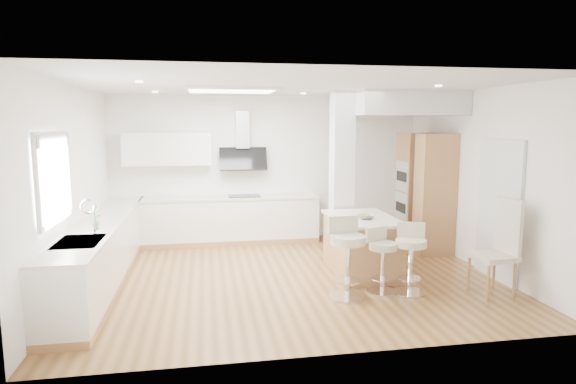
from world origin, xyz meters
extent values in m
plane|color=olive|center=(0.00, 0.00, 0.00)|extent=(6.00, 6.00, 0.00)
cube|color=silver|center=(0.00, 0.00, 0.00)|extent=(6.00, 5.00, 0.02)
cube|color=white|center=(0.00, 2.50, 1.40)|extent=(6.00, 0.04, 2.80)
cube|color=white|center=(-3.00, 0.00, 1.40)|extent=(0.04, 5.00, 2.80)
cube|color=white|center=(3.00, 0.00, 1.40)|extent=(0.04, 5.00, 2.80)
cube|color=silver|center=(-0.80, 0.60, 2.77)|extent=(1.40, 0.95, 0.05)
cube|color=white|center=(-0.80, 0.60, 2.76)|extent=(1.25, 0.80, 0.03)
cylinder|color=beige|center=(-2.00, 1.50, 2.78)|extent=(0.10, 0.10, 0.02)
cylinder|color=beige|center=(-2.00, -0.50, 2.78)|extent=(0.10, 0.10, 0.02)
cylinder|color=beige|center=(0.50, 1.50, 2.78)|extent=(0.10, 0.10, 0.02)
cylinder|color=beige|center=(2.00, 1.00, 2.78)|extent=(0.10, 0.10, 0.02)
cylinder|color=beige|center=(2.00, -0.50, 2.78)|extent=(0.10, 0.10, 0.02)
cube|color=white|center=(-2.96, -0.90, 1.65)|extent=(0.03, 1.15, 0.95)
cube|color=silver|center=(-2.95, -0.90, 2.15)|extent=(0.04, 1.28, 0.06)
cube|color=silver|center=(-2.95, -0.90, 1.15)|extent=(0.04, 1.28, 0.06)
cube|color=silver|center=(-2.95, -1.51, 1.65)|extent=(0.04, 0.06, 0.95)
cube|color=silver|center=(-2.95, -0.29, 1.65)|extent=(0.04, 0.06, 0.95)
cube|color=#989B9F|center=(-2.94, -0.90, 2.08)|extent=(0.03, 1.18, 0.14)
cube|color=#4D433C|center=(2.99, -0.60, 1.00)|extent=(0.02, 0.90, 2.00)
cube|color=silver|center=(2.97, -0.60, 1.00)|extent=(0.05, 1.00, 2.10)
cube|color=#B4804D|center=(-2.70, 0.25, 0.05)|extent=(0.60, 4.50, 0.10)
cube|color=white|center=(-2.70, 0.25, 0.48)|extent=(0.60, 4.50, 0.76)
cube|color=beige|center=(-2.70, 0.25, 0.88)|extent=(0.63, 4.50, 0.04)
cube|color=silver|center=(-2.70, -1.00, 0.89)|extent=(0.50, 0.75, 0.02)
cube|color=silver|center=(-2.70, -1.18, 0.84)|extent=(0.40, 0.34, 0.10)
cube|color=silver|center=(-2.70, -0.82, 0.84)|extent=(0.40, 0.34, 0.10)
cylinder|color=silver|center=(-2.58, -0.70, 1.08)|extent=(0.02, 0.02, 0.36)
torus|color=silver|center=(-2.65, -0.70, 1.26)|extent=(0.18, 0.02, 0.18)
imported|color=#458848|center=(-2.65, -0.35, 1.06)|extent=(0.17, 0.12, 0.33)
cube|color=#B4804D|center=(-0.75, 2.20, 0.05)|extent=(3.30, 0.60, 0.10)
cube|color=white|center=(-0.75, 2.20, 0.48)|extent=(3.30, 0.60, 0.76)
cube|color=beige|center=(-0.75, 2.20, 0.88)|extent=(3.33, 0.63, 0.04)
cube|color=black|center=(-0.50, 2.20, 0.91)|extent=(0.60, 0.40, 0.01)
cube|color=white|center=(-1.90, 2.33, 1.80)|extent=(1.60, 0.34, 0.60)
cube|color=silver|center=(-0.50, 2.40, 2.15)|extent=(0.25, 0.18, 0.70)
cube|color=black|center=(-0.50, 2.32, 1.60)|extent=(0.90, 0.26, 0.44)
cube|color=silver|center=(1.05, 0.95, 1.40)|extent=(0.35, 0.35, 2.80)
cube|color=silver|center=(2.10, 1.40, 2.60)|extent=(1.78, 2.20, 0.40)
cube|color=#B4804D|center=(2.68, 1.50, 1.05)|extent=(0.62, 0.62, 2.10)
cube|color=#B4804D|center=(2.68, 0.80, 1.05)|extent=(0.62, 0.40, 2.10)
cube|color=silver|center=(2.37, 1.50, 1.30)|extent=(0.02, 0.55, 0.55)
cube|color=silver|center=(2.37, 1.50, 0.72)|extent=(0.02, 0.55, 0.55)
cube|color=black|center=(2.36, 1.50, 1.30)|extent=(0.01, 0.45, 0.18)
cube|color=black|center=(2.36, 1.50, 0.72)|extent=(0.01, 0.45, 0.18)
cube|color=#B4804D|center=(1.11, 0.02, 0.41)|extent=(0.88, 1.36, 0.83)
cube|color=beige|center=(1.11, 0.02, 0.85)|extent=(0.96, 1.43, 0.04)
imported|color=gray|center=(1.11, -0.13, 0.90)|extent=(0.25, 0.25, 0.06)
sphere|color=orange|center=(1.15, -0.13, 0.90)|extent=(0.07, 0.07, 0.07)
sphere|color=orange|center=(1.07, -0.11, 0.90)|extent=(0.07, 0.07, 0.07)
sphere|color=#7EAA38|center=(1.11, -0.17, 0.90)|extent=(0.07, 0.07, 0.07)
cylinder|color=silver|center=(0.58, -1.01, 0.02)|extent=(0.53, 0.53, 0.03)
cylinder|color=silver|center=(0.58, -1.01, 0.38)|extent=(0.08, 0.08, 0.71)
cylinder|color=silver|center=(0.58, -1.01, 0.24)|extent=(0.41, 0.41, 0.02)
cylinder|color=beige|center=(0.58, -1.01, 0.78)|extent=(0.51, 0.51, 0.11)
cube|color=beige|center=(0.56, -0.84, 0.95)|extent=(0.42, 0.10, 0.24)
cylinder|color=silver|center=(1.10, -0.90, 0.01)|extent=(0.51, 0.51, 0.03)
cylinder|color=silver|center=(1.10, -0.90, 0.32)|extent=(0.08, 0.08, 0.59)
cylinder|color=silver|center=(1.10, -0.90, 0.20)|extent=(0.40, 0.40, 0.01)
cylinder|color=beige|center=(1.10, -0.90, 0.65)|extent=(0.49, 0.49, 0.09)
cube|color=beige|center=(1.05, -0.77, 0.78)|extent=(0.34, 0.17, 0.20)
cylinder|color=silver|center=(1.46, -1.00, 0.01)|extent=(0.55, 0.55, 0.03)
cylinder|color=silver|center=(1.46, -1.00, 0.34)|extent=(0.09, 0.09, 0.63)
cylinder|color=silver|center=(1.46, -1.00, 0.21)|extent=(0.43, 0.43, 0.01)
cylinder|color=beige|center=(1.46, -1.00, 0.70)|extent=(0.53, 0.53, 0.10)
cube|color=beige|center=(1.51, -0.85, 0.84)|extent=(0.36, 0.18, 0.21)
cube|color=beige|center=(2.51, -1.22, 0.52)|extent=(0.55, 0.55, 0.07)
cube|color=beige|center=(2.73, -1.19, 0.89)|extent=(0.10, 0.47, 0.80)
cylinder|color=#B4804D|center=(2.33, -1.44, 0.25)|extent=(0.04, 0.04, 0.49)
cylinder|color=#B4804D|center=(2.29, -1.04, 0.25)|extent=(0.04, 0.04, 0.49)
cylinder|color=#B4804D|center=(2.73, -1.40, 0.25)|extent=(0.04, 0.04, 0.49)
cylinder|color=#B4804D|center=(2.69, -1.00, 0.25)|extent=(0.04, 0.04, 0.49)
camera|label=1|loc=(-1.21, -6.84, 2.27)|focal=30.00mm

